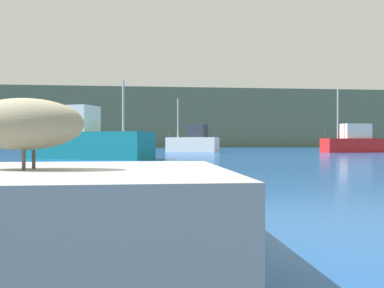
{
  "coord_description": "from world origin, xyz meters",
  "views": [
    {
      "loc": [
        1.13,
        -4.39,
        1.01
      ],
      "look_at": [
        3.55,
        18.14,
        0.83
      ],
      "focal_mm": 38.34,
      "sensor_mm": 36.0,
      "label": 1
    }
  ],
  "objects_px": {
    "fishing_boat_red": "(357,142)",
    "pelican": "(21,123)",
    "fishing_boat_teal": "(88,141)",
    "fishing_boat_white": "(193,142)"
  },
  "relations": [
    {
      "from": "fishing_boat_teal",
      "to": "pelican",
      "type": "bearing_deg",
      "value": -58.1
    },
    {
      "from": "fishing_boat_red",
      "to": "fishing_boat_teal",
      "type": "relative_size",
      "value": 0.86
    },
    {
      "from": "pelican",
      "to": "fishing_boat_white",
      "type": "distance_m",
      "value": 33.58
    },
    {
      "from": "pelican",
      "to": "fishing_boat_teal",
      "type": "distance_m",
      "value": 20.25
    },
    {
      "from": "pelican",
      "to": "fishing_boat_white",
      "type": "relative_size",
      "value": 0.27
    },
    {
      "from": "fishing_boat_teal",
      "to": "fishing_boat_red",
      "type": "bearing_deg",
      "value": 51.29
    },
    {
      "from": "pelican",
      "to": "fishing_boat_red",
      "type": "distance_m",
      "value": 36.17
    },
    {
      "from": "fishing_boat_red",
      "to": "pelican",
      "type": "bearing_deg",
      "value": 52.61
    },
    {
      "from": "fishing_boat_red",
      "to": "fishing_boat_teal",
      "type": "xyz_separation_m",
      "value": [
        -21.55,
        -10.54,
        0.1
      ]
    },
    {
      "from": "fishing_boat_red",
      "to": "fishing_boat_teal",
      "type": "distance_m",
      "value": 23.99
    }
  ]
}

